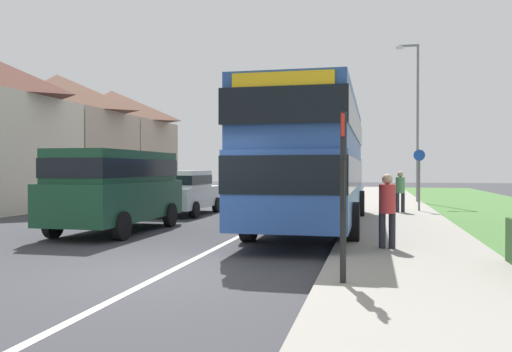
{
  "coord_description": "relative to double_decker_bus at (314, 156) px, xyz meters",
  "views": [
    {
      "loc": [
        3.43,
        -8.26,
        1.78
      ],
      "look_at": [
        0.68,
        3.88,
        1.6
      ],
      "focal_mm": 36.6,
      "sensor_mm": 36.0,
      "label": 1
    }
  ],
  "objects": [
    {
      "name": "parked_van_dark_green",
      "position": [
        -5.3,
        -1.96,
        -0.8
      ],
      "size": [
        2.11,
        5.05,
        2.26
      ],
      "color": "#19472D",
      "rests_on": "ground_plane"
    },
    {
      "name": "pedestrian_walking_away",
      "position": [
        2.7,
        5.11,
        -1.17
      ],
      "size": [
        0.34,
        0.34,
        1.67
      ],
      "color": "#23232D",
      "rests_on": "ground_plane"
    },
    {
      "name": "pedestrian_at_stop",
      "position": [
        1.99,
        -4.17,
        -1.17
      ],
      "size": [
        0.34,
        0.34,
        1.67
      ],
      "color": "#23232D",
      "rests_on": "ground_plane"
    },
    {
      "name": "ground_plane",
      "position": [
        -1.71,
        -7.05,
        -2.14
      ],
      "size": [
        120.0,
        120.0,
        0.0
      ],
      "primitive_type": "plane",
      "color": "#38383D"
    },
    {
      "name": "pavement_near_side",
      "position": [
        2.49,
        -1.05,
        -2.08
      ],
      "size": [
        3.2,
        68.0,
        0.12
      ],
      "primitive_type": "cube",
      "color": "gray",
      "rests_on": "ground_plane"
    },
    {
      "name": "house_terrace_far_side",
      "position": [
        -14.81,
        9.53,
        1.26
      ],
      "size": [
        6.81,
        17.66,
        6.8
      ],
      "color": "beige",
      "rests_on": "ground_plane"
    },
    {
      "name": "street_lamp_mid",
      "position": [
        3.76,
        11.98,
        2.41
      ],
      "size": [
        1.14,
        0.2,
        8.0
      ],
      "color": "slate",
      "rests_on": "ground_plane"
    },
    {
      "name": "cycle_route_sign",
      "position": [
        3.46,
        6.05,
        -0.72
      ],
      "size": [
        0.44,
        0.08,
        2.52
      ],
      "color": "slate",
      "rests_on": "ground_plane"
    },
    {
      "name": "parked_car_white",
      "position": [
        -5.39,
        3.6,
        -1.22
      ],
      "size": [
        1.91,
        4.25,
        1.69
      ],
      "color": "silver",
      "rests_on": "ground_plane"
    },
    {
      "name": "bus_stop_sign",
      "position": [
        1.29,
        -7.67,
        -0.6
      ],
      "size": [
        0.09,
        0.52,
        2.6
      ],
      "color": "black",
      "rests_on": "ground_plane"
    },
    {
      "name": "double_decker_bus",
      "position": [
        0.0,
        0.0,
        0.0
      ],
      "size": [
        2.8,
        10.96,
        3.7
      ],
      "color": "#284C93",
      "rests_on": "ground_plane"
    },
    {
      "name": "lane_marking_centre",
      "position": [
        -1.71,
        0.95,
        -2.14
      ],
      "size": [
        0.14,
        60.0,
        0.01
      ],
      "primitive_type": "cube",
      "color": "silver",
      "rests_on": "ground_plane"
    }
  ]
}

